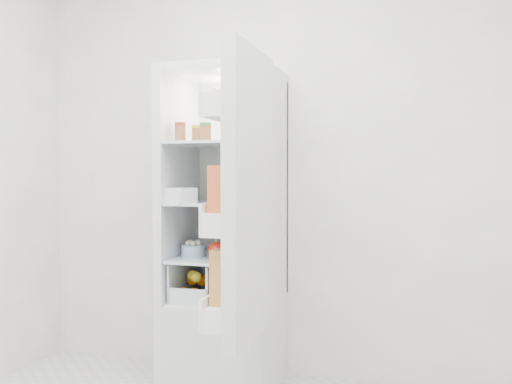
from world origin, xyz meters
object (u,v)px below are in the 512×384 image
(red_cabbage, at_px, (234,239))
(mushroom_bowl, at_px, (193,251))
(fridge_door, at_px, (243,201))
(refrigerator, at_px, (227,269))

(red_cabbage, relative_size, mushroom_bowl, 1.41)
(mushroom_bowl, relative_size, fridge_door, 0.10)
(red_cabbage, xyz_separation_m, fridge_door, (0.26, -0.64, 0.25))
(fridge_door, bearing_deg, red_cabbage, 21.34)
(red_cabbage, distance_m, fridge_door, 0.73)
(red_cabbage, bearing_deg, refrigerator, 177.34)
(refrigerator, xyz_separation_m, red_cabbage, (0.05, -0.00, 0.18))
(red_cabbage, height_order, fridge_door, fridge_door)
(refrigerator, bearing_deg, mushroom_bowl, -148.04)
(refrigerator, height_order, mushroom_bowl, refrigerator)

